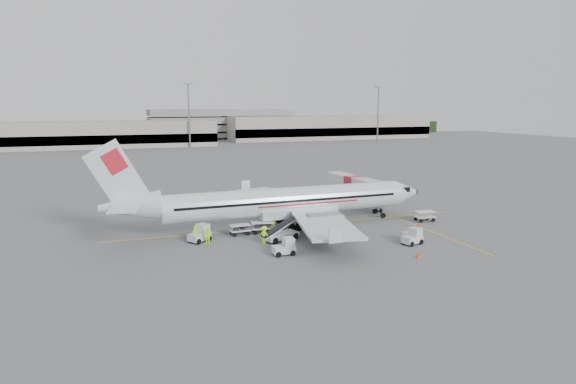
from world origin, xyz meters
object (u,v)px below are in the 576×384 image
object	(u,v)px
aircraft	(288,183)
belt_loader	(281,227)
jet_bridge	(354,191)
tug_aft	(199,233)
tug_mid	(284,247)
tug_fore	(412,236)

from	to	relation	value
aircraft	belt_loader	world-z (taller)	aircraft
aircraft	belt_loader	bearing A→B (deg)	-118.22
jet_bridge	belt_loader	size ratio (longest dim) A/B	3.08
aircraft	tug_aft	distance (m)	12.31
jet_bridge	tug_aft	size ratio (longest dim) A/B	6.91
jet_bridge	belt_loader	bearing A→B (deg)	-143.99
tug_mid	tug_aft	world-z (taller)	tug_aft
belt_loader	tug_fore	xyz separation A→B (m)	(12.42, -6.19, -0.59)
aircraft	belt_loader	xyz separation A→B (m)	(-2.70, -5.19, -3.94)
jet_bridge	tug_fore	distance (m)	20.57
aircraft	tug_mid	size ratio (longest dim) A/B	17.99
belt_loader	tug_fore	size ratio (longest dim) A/B	2.43
jet_bridge	tug_mid	distance (m)	25.98
aircraft	tug_mid	world-z (taller)	aircraft
belt_loader	tug_fore	bearing A→B (deg)	-47.20
jet_bridge	belt_loader	distance (m)	21.37
aircraft	tug_mid	bearing A→B (deg)	-112.70
belt_loader	jet_bridge	bearing A→B (deg)	20.27
jet_bridge	tug_fore	xyz separation A→B (m)	(-3.69, -20.20, -1.30)
tug_aft	jet_bridge	bearing A→B (deg)	-10.70
jet_bridge	tug_mid	xyz separation A→B (m)	(-17.56, -19.10, -1.30)
tug_fore	tug_mid	xyz separation A→B (m)	(-13.86, 1.10, -0.00)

